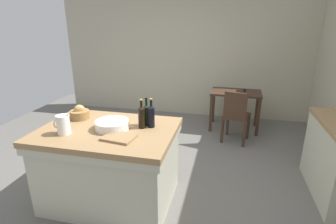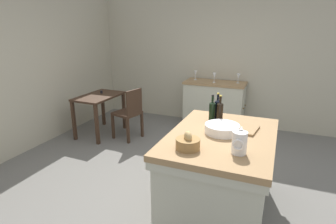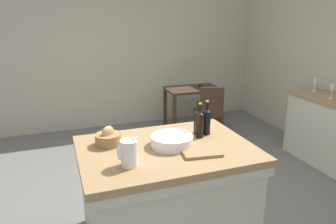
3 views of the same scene
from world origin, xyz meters
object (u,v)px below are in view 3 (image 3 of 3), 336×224
Objects in this scene: wash_bowl at (172,141)px; cutting_board at (201,151)px; wooden_chair at (209,112)px; bread_basket at (108,138)px; pitcher at (129,153)px; wine_bottle_amber at (198,121)px; island_table at (166,190)px; wine_glass_middle at (315,83)px; wine_bottle_green at (200,124)px; wine_bottle_dark at (207,121)px; side_cabinet at (329,131)px; writing_desk at (193,95)px; wine_glass_left at (332,89)px.

wash_bowl reaches higher than cutting_board.
bread_basket is (-1.82, -1.67, 0.45)m from wooden_chair.
pitcher is at bearing -178.03° from cutting_board.
wine_bottle_amber is (0.32, 0.19, 0.08)m from wash_bowl.
island_table is 6.60× the size of bread_basket.
pitcher reaches higher than wooden_chair.
wine_glass_middle is at bearing 22.81° from wash_bowl.
wine_bottle_amber is at bearing 74.84° from wine_bottle_green.
wine_bottle_green is (-0.09, -0.05, -0.00)m from wine_bottle_dark.
island_table is 0.68m from bread_basket.
side_cabinet is 3.07m from pitcher.
writing_desk is 2.86× the size of wine_bottle_green.
wine_bottle_green reaches higher than wash_bowl.
bread_basket is 1.19× the size of wine_glass_left.
cutting_board is (0.17, -0.21, -0.03)m from wash_bowl.
wine_bottle_dark reaches higher than wine_bottle_amber.
wine_bottle_green is at bearing -7.76° from bread_basket.
wine_glass_left is (2.25, 0.88, 0.13)m from cutting_board.
island_table is 2.33m from wooden_chair.
side_cabinet is 0.70m from wine_glass_middle.
writing_desk is 2.17m from wine_glass_left.
pitcher is at bearing -150.92° from wash_bowl.
wooden_chair is 2.54× the size of wash_bowl.
wine_glass_middle is at bearing 28.39° from cutting_board.
wooden_chair reaches higher than island_table.
wine_bottle_dark and wine_bottle_green have the same top height.
wine_bottle_dark is at bearing -166.20° from side_cabinet.
pitcher is (-1.74, -2.10, 0.49)m from wooden_chair.
island_table is 1.57× the size of writing_desk.
pitcher is at bearing -155.15° from wine_bottle_dark.
wine_bottle_dark is 0.08m from wine_bottle_amber.
wine_bottle_amber is at bearing -120.76° from wooden_chair.
wine_bottle_amber is at bearing 68.65° from cutting_board.
wine_bottle_amber is (-0.99, -2.29, 0.39)m from writing_desk.
side_cabinet is (2.53, 0.66, -0.02)m from island_table.
side_cabinet is at bearing 14.41° from wine_bottle_green.
pitcher is 0.48m from wash_bowl.
bread_basket reaches higher than side_cabinet.
island_table is 2.61m from side_cabinet.
island_table is 1.59× the size of wooden_chair.
cutting_board is 1.66× the size of wine_glass_left.
pitcher reaches higher than bread_basket.
wine_bottle_amber reaches higher than wooden_chair.
wash_bowl is 1.11× the size of wine_bottle_green.
wine_glass_left is at bearing 21.29° from cutting_board.
wooden_chair is at bearing 59.97° from wine_bottle_green.
writing_desk is at bearing 68.45° from wine_bottle_dark.
wash_bowl is 1.94× the size of wine_glass_left.
bread_basket is 0.71× the size of wine_bottle_amber.
wine_bottle_dark is at bearing -34.61° from wine_bottle_amber.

